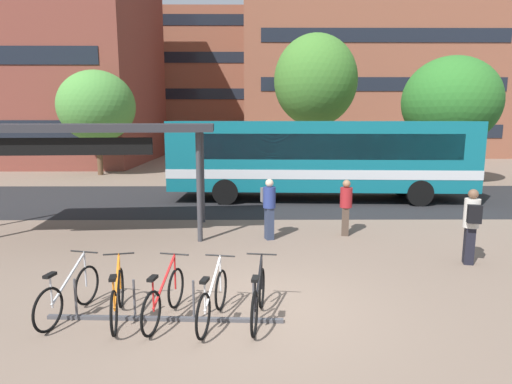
{
  "coord_description": "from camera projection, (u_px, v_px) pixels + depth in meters",
  "views": [
    {
      "loc": [
        -0.21,
        -7.03,
        3.28
      ],
      "look_at": [
        -0.13,
        4.48,
        1.32
      ],
      "focal_mm": 30.09,
      "sensor_mm": 36.0,
      "label": 1
    }
  ],
  "objects": [
    {
      "name": "ground",
      "position": [
        265.0,
        309.0,
        7.48
      ],
      "size": [
        200.0,
        200.0,
        0.0
      ],
      "primitive_type": "plane",
      "color": "#7A6656"
    },
    {
      "name": "bus_lane_asphalt",
      "position": [
        258.0,
        200.0,
        17.68
      ],
      "size": [
        80.0,
        7.2,
        0.01
      ],
      "primitive_type": "cube",
      "color": "#232326",
      "rests_on": "ground"
    },
    {
      "name": "city_bus",
      "position": [
        318.0,
        157.0,
        17.4
      ],
      "size": [
        12.13,
        3.14,
        3.2
      ],
      "rotation": [
        0.0,
        0.0,
        3.09
      ],
      "color": "#0F6070",
      "rests_on": "ground"
    },
    {
      "name": "bike_rack",
      "position": [
        165.0,
        315.0,
        7.06
      ],
      "size": [
        3.92,
        0.25,
        0.7
      ],
      "rotation": [
        0.0,
        0.0,
        -0.04
      ],
      "color": "#47474C",
      "rests_on": "ground"
    },
    {
      "name": "parked_bicycle_silver_0",
      "position": [
        69.0,
        295.0,
        7.15
      ],
      "size": [
        0.58,
        1.69,
        0.99
      ],
      "rotation": [
        0.0,
        0.0,
        1.35
      ],
      "color": "black",
      "rests_on": "ground"
    },
    {
      "name": "parked_bicycle_orange_1",
      "position": [
        117.0,
        298.0,
        7.03
      ],
      "size": [
        0.54,
        1.7,
        0.99
      ],
      "rotation": [
        0.0,
        0.0,
        1.77
      ],
      "color": "black",
      "rests_on": "ground"
    },
    {
      "name": "parked_bicycle_red_2",
      "position": [
        164.0,
        298.0,
        7.02
      ],
      "size": [
        0.55,
        1.7,
        0.99
      ],
      "rotation": [
        0.0,
        0.0,
        1.37
      ],
      "color": "black",
      "rests_on": "ground"
    },
    {
      "name": "parked_bicycle_white_3",
      "position": [
        213.0,
        300.0,
        6.94
      ],
      "size": [
        0.54,
        1.7,
        0.99
      ],
      "rotation": [
        0.0,
        0.0,
        1.38
      ],
      "color": "black",
      "rests_on": "ground"
    },
    {
      "name": "parked_bicycle_black_4",
      "position": [
        258.0,
        298.0,
        7.01
      ],
      "size": [
        0.52,
        1.72,
        0.99
      ],
      "rotation": [
        0.0,
        0.0,
        1.44
      ],
      "color": "black",
      "rests_on": "ground"
    },
    {
      "name": "transit_shelter",
      "position": [
        83.0,
        131.0,
        11.95
      ],
      "size": [
        7.46,
        3.59,
        3.15
      ],
      "rotation": [
        0.0,
        0.0,
        0.08
      ],
      "color": "#38383D",
      "rests_on": "ground"
    },
    {
      "name": "commuter_grey_pack_0",
      "position": [
        269.0,
        204.0,
        11.74
      ],
      "size": [
        0.45,
        0.59,
        1.68
      ],
      "rotation": [
        0.0,
        0.0,
        5.02
      ],
      "color": "#2D3851",
      "rests_on": "ground"
    },
    {
      "name": "commuter_black_pack_2",
      "position": [
        471.0,
        222.0,
        9.66
      ],
      "size": [
        0.43,
        0.58,
        1.73
      ],
      "rotation": [
        0.0,
        0.0,
        1.31
      ],
      "color": "black",
      "rests_on": "ground"
    },
    {
      "name": "commuter_teal_pack_3",
      "position": [
        346.0,
        203.0,
        12.17
      ],
      "size": [
        0.41,
        0.57,
        1.6
      ],
      "rotation": [
        0.0,
        0.0,
        4.5
      ],
      "color": "#47382D",
      "rests_on": "ground"
    },
    {
      "name": "street_tree_0",
      "position": [
        97.0,
        106.0,
        24.93
      ],
      "size": [
        4.41,
        4.41,
        6.08
      ],
      "color": "brown",
      "rests_on": "ground"
    },
    {
      "name": "street_tree_1",
      "position": [
        315.0,
        81.0,
        24.44
      ],
      "size": [
        4.73,
        4.73,
        8.05
      ],
      "color": "brown",
      "rests_on": "ground"
    },
    {
      "name": "street_tree_2",
      "position": [
        451.0,
        102.0,
        21.75
      ],
      "size": [
        4.83,
        4.83,
        6.42
      ],
      "color": "brown",
      "rests_on": "ground"
    },
    {
      "name": "building_left_wing",
      "position": [
        13.0,
        44.0,
        32.54
      ],
      "size": [
        20.04,
        14.04,
        17.76
      ],
      "color": "brown",
      "rests_on": "ground"
    },
    {
      "name": "building_right_wing",
      "position": [
        368.0,
        51.0,
        39.64
      ],
      "size": [
        22.76,
        11.13,
        19.0
      ],
      "color": "brown",
      "rests_on": "ground"
    },
    {
      "name": "building_centre_block",
      "position": [
        235.0,
        84.0,
        49.77
      ],
      "size": [
        18.07,
        10.68,
        14.72
      ],
      "color": "brown",
      "rests_on": "ground"
    }
  ]
}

